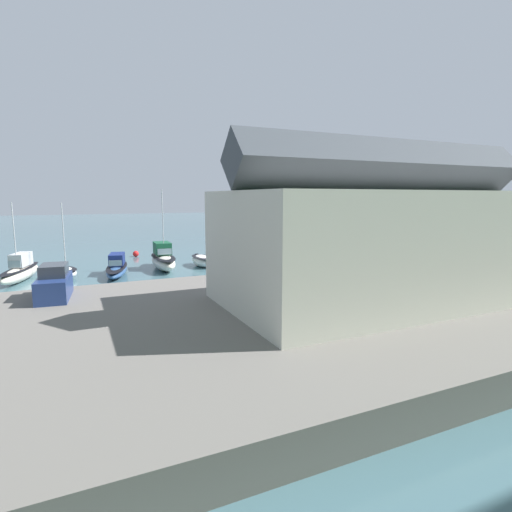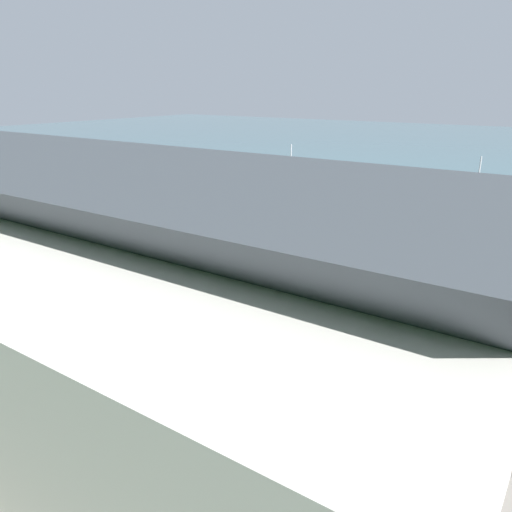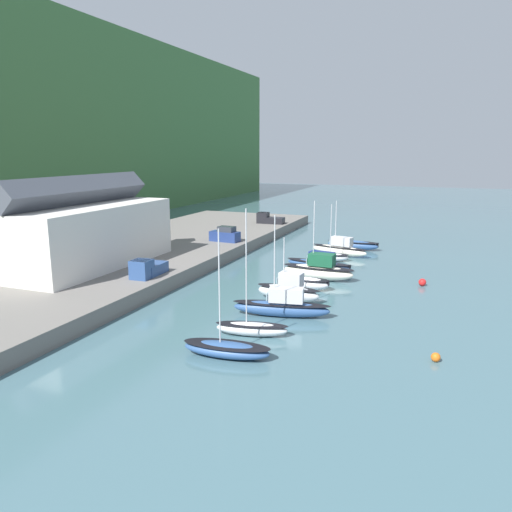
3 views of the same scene
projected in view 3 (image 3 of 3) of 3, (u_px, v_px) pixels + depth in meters
ground_plane at (299, 290)px, 51.66m from camera, size 320.00×320.00×0.00m
quay_promenade at (111, 265)px, 59.85m from camera, size 94.65×22.55×1.55m
harbor_clubhouse at (81, 232)px, 55.55m from camera, size 20.94×10.46×10.03m
moored_boat_0 at (227, 349)px, 34.98m from camera, size 2.61×6.57×9.11m
moored_boat_1 at (252, 328)px, 39.00m from camera, size 2.68×5.95×9.99m
moored_boat_2 at (282, 306)px, 43.46m from camera, size 3.32×8.81×8.90m
moored_boat_3 at (288, 290)px, 47.91m from camera, size 2.33×6.52×6.18m
moored_boat_4 at (307, 283)px, 51.86m from camera, size 2.03×4.68×1.32m
moored_boat_5 at (319, 270)px, 55.83m from camera, size 2.66×8.25×8.82m
moored_boat_6 at (319, 263)px, 60.91m from camera, size 3.55×8.81×2.16m
moored_boat_7 at (332, 257)px, 65.19m from camera, size 2.92×4.57×7.44m
moored_boat_8 at (339, 249)px, 68.62m from camera, size 3.70×8.48×7.51m
moored_boat_9 at (353, 245)px, 72.69m from camera, size 2.22×7.57×1.37m
parked_car_0 at (225, 235)px, 70.64m from camera, size 2.18×4.35×2.16m
pickup_truck_0 at (147, 268)px, 51.06m from camera, size 4.81×2.17×1.90m
pickup_truck_1 at (268, 219)px, 88.08m from camera, size 2.19×4.82×1.90m
mooring_buoy_0 at (422, 282)px, 53.35m from camera, size 0.79×0.79×0.79m
mooring_buoy_1 at (436, 357)px, 34.23m from camera, size 0.65×0.65×0.65m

